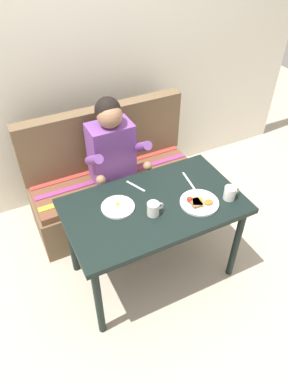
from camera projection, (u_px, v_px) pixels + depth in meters
name	position (u px, v px, depth m)	size (l,w,h in m)	color
ground_plane	(152.00, 270.00, 2.82)	(8.00, 8.00, 0.00)	#B9AA95
back_wall	(83.00, 57.00, 2.83)	(4.40, 0.10, 2.60)	silver
table	(154.00, 213.00, 2.40)	(1.20, 0.70, 0.73)	black
couch	(113.00, 185.00, 3.12)	(1.44, 0.56, 1.00)	brown
person	(115.00, 158.00, 2.72)	(0.45, 0.61, 1.21)	#73408F
plate_breakfast	(199.00, 202.00, 2.34)	(0.26, 0.26, 0.05)	white
plate_eggs	(118.00, 207.00, 2.31)	(0.22, 0.22, 0.04)	white
coffee_mug	(153.00, 208.00, 2.24)	(0.12, 0.08, 0.09)	white
coffee_mug_second	(230.00, 193.00, 2.36)	(0.12, 0.08, 0.09)	white
fork	(136.00, 186.00, 2.48)	(0.01, 0.17, 0.01)	silver
knife	(189.00, 181.00, 2.53)	(0.01, 0.20, 0.01)	silver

